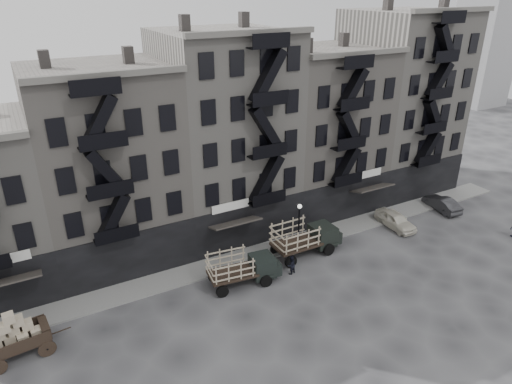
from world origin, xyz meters
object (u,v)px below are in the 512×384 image
pedestrian_mid (291,265)px  stake_truck_west (242,266)px  stake_truck_east (305,236)px  car_far (442,204)px  wagon (14,332)px  car_east (395,220)px

pedestrian_mid → stake_truck_west: bearing=-24.8°
stake_truck_east → car_far: (16.29, 0.19, -1.00)m
wagon → stake_truck_west: bearing=-4.8°
wagon → car_east: wagon is taller
car_far → pedestrian_mid: 18.92m
pedestrian_mid → car_east: bearing=172.6°
wagon → car_east: size_ratio=0.90×
car_east → wagon: bearing=-176.7°
car_far → car_east: bearing=11.4°
stake_truck_east → wagon: bearing=-176.7°
wagon → stake_truck_east: size_ratio=0.65×
stake_truck_west → stake_truck_east: size_ratio=0.94×
car_east → stake_truck_east: bearing=-179.9°
car_east → car_far: (6.50, 0.40, -0.04)m
car_east → car_far: 6.51m
car_far → pedestrian_mid: bearing=14.1°
stake_truck_west → pedestrian_mid: bearing=-2.8°
stake_truck_west → pedestrian_mid: (3.83, -0.66, -0.75)m
wagon → car_east: (31.10, 1.05, -1.05)m
car_east → car_far: car_east is taller
stake_truck_east → pedestrian_mid: 3.25m
stake_truck_west → car_far: bearing=10.5°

